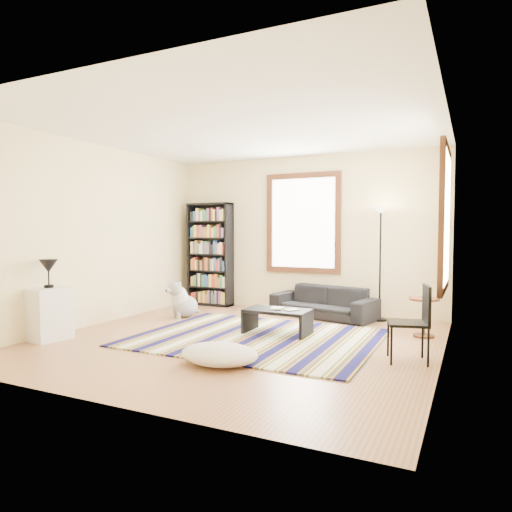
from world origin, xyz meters
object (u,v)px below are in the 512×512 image
at_px(folding_chair, 408,323).
at_px(floor_lamp, 380,264).
at_px(coffee_table, 277,322).
at_px(sofa, 323,302).
at_px(dog, 185,299).
at_px(bookshelf, 210,254).
at_px(floor_cushion, 219,354).
at_px(white_cabinet, 50,314).
at_px(side_table, 424,317).

bearing_deg(folding_chair, floor_lamp, 92.89).
height_order(coffee_table, folding_chair, folding_chair).
bearing_deg(sofa, coffee_table, -83.47).
bearing_deg(dog, floor_lamp, 37.72).
distance_m(bookshelf, folding_chair, 4.72).
bearing_deg(floor_cushion, white_cabinet, -179.97).
relative_size(folding_chair, dog, 1.39).
height_order(sofa, floor_cushion, sofa).
xyz_separation_m(sofa, dog, (-2.10, -1.02, 0.05)).
bearing_deg(floor_cushion, sofa, 86.14).
bearing_deg(side_table, floor_lamp, 130.11).
bearing_deg(coffee_table, dog, 164.67).
bearing_deg(floor_lamp, white_cabinet, -139.12).
distance_m(sofa, dog, 2.33).
bearing_deg(folding_chair, coffee_table, 146.98).
distance_m(sofa, coffee_table, 1.56).
relative_size(floor_lamp, side_table, 3.44).
relative_size(bookshelf, floor_cushion, 2.25).
relative_size(white_cabinet, dog, 1.13).
bearing_deg(sofa, bookshelf, -172.86).
distance_m(bookshelf, dog, 1.49).
height_order(sofa, coffee_table, sofa).
xyz_separation_m(bookshelf, floor_cushion, (2.18, -3.40, -0.89)).
relative_size(sofa, floor_lamp, 0.96).
bearing_deg(bookshelf, floor_cushion, -57.39).
height_order(floor_cushion, side_table, side_table).
distance_m(folding_chair, white_cabinet, 4.56).
bearing_deg(side_table, dog, -176.81).
bearing_deg(folding_chair, side_table, 73.04).
height_order(sofa, floor_lamp, floor_lamp).
height_order(coffee_table, dog, dog).
relative_size(bookshelf, dog, 3.22).
distance_m(bookshelf, white_cabinet, 3.49).
height_order(floor_cushion, dog, dog).
relative_size(coffee_table, floor_cushion, 1.01).
bearing_deg(white_cabinet, sofa, 55.73).
relative_size(bookshelf, side_table, 3.70).
relative_size(bookshelf, folding_chair, 2.33).
relative_size(coffee_table, folding_chair, 1.05).
bearing_deg(white_cabinet, floor_cushion, 7.76).
bearing_deg(side_table, folding_chair, -92.15).
xyz_separation_m(sofa, side_table, (1.68, -0.81, 0.01)).
bearing_deg(side_table, sofa, 154.31).
bearing_deg(white_cabinet, dog, 78.93).
bearing_deg(folding_chair, sofa, 112.47).
bearing_deg(sofa, floor_cushion, -80.26).
height_order(sofa, bookshelf, bookshelf).
bearing_deg(sofa, folding_chair, -39.13).
height_order(side_table, folding_chair, folding_chair).
xyz_separation_m(bookshelf, white_cabinet, (-0.43, -3.40, -0.65)).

